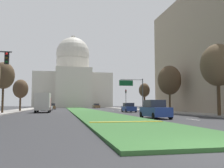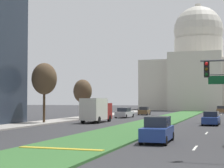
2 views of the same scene
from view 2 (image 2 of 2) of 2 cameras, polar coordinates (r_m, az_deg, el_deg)
The scene contains 14 objects.
ground_plane at distance 62.27m, azimuth 9.15°, elevation -5.17°, with size 260.00×260.00×0.00m, color #333335.
grass_median at distance 57.12m, azimuth 8.34°, elevation -5.35°, with size 5.88×94.00×0.14m, color #386B33.
median_curb_nose at distance 22.19m, azimuth -7.90°, elevation -9.79°, with size 5.29×0.50×0.04m, color gold.
lane_dashes_right at distance 55.85m, azimuth 15.71°, elevation -5.42°, with size 0.16×59.49×0.01m.
sidewalk_left at distance 56.15m, azimuth -6.57°, elevation -5.41°, with size 4.00×94.00×0.15m, color #9E9991.
capitol_building at distance 113.67m, azimuth 13.11°, elevation 1.99°, with size 32.05×25.24×31.88m.
street_tree_left_mid at distance 47.89m, azimuth -10.35°, elevation 0.76°, with size 3.20×3.20×7.68m.
street_tree_left_far at distance 57.18m, azimuth -4.53°, elevation -1.12°, with size 2.86×2.86×6.13m.
sedan_lead_stopped at distance 26.60m, azimuth 6.99°, elevation -7.08°, with size 1.94×4.32×1.82m.
sedan_midblock at distance 45.70m, azimuth 14.96°, elevation -5.16°, with size 2.01×4.34×1.63m.
sedan_distant at distance 62.29m, azimuth 1.91°, elevation -4.47°, with size 2.22×4.53×1.68m.
sedan_far_horizon at distance 74.05m, azimuth 4.97°, elevation -4.16°, with size 2.10×4.51×1.62m.
sedan_very_far at distance 87.04m, azimuth 16.33°, elevation -3.81°, with size 2.08×4.49×1.63m.
box_truck_delivery at distance 49.21m, azimuth -2.45°, elevation -3.98°, with size 2.40×6.40×3.20m.
Camera 2 is at (9.60, -9.23, 3.01)m, focal length 59.60 mm.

